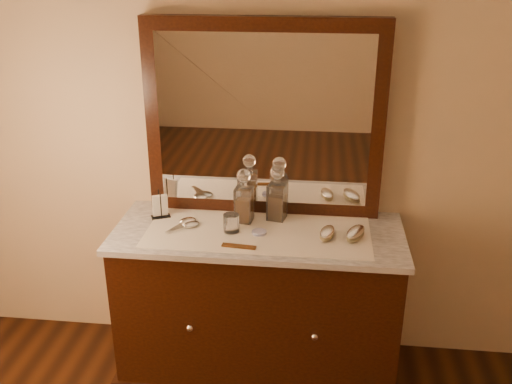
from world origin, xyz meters
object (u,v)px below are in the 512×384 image
pin_dish (259,232)px  comb (239,246)px  hand_mirror_inner (188,225)px  mirror_frame (264,120)px  brush_far (355,234)px  dresser_cabinet (258,306)px  brush_near (327,233)px  napkin_rack (160,207)px  decanter_left (244,201)px  decanter_right (277,198)px  hand_mirror_outer (185,222)px

pin_dish → comb: (-0.08, -0.15, -0.00)m
comb → hand_mirror_inner: bearing=152.6°
mirror_frame → brush_far: mirror_frame is taller
pin_dish → brush_far: bearing=0.9°
dresser_cabinet → mirror_frame: size_ratio=1.17×
brush_near → pin_dish: bearing=179.9°
pin_dish → hand_mirror_inner: hand_mirror_inner is taller
brush_near → brush_far: bearing=3.3°
napkin_rack → decanter_left: 0.44m
comb → decanter_right: decanter_right is taller
dresser_cabinet → hand_mirror_inner: hand_mirror_inner is taller
comb → hand_mirror_outer: bearing=150.1°
comb → brush_far: 0.57m
mirror_frame → brush_near: size_ratio=7.63×
brush_near → decanter_left: bearing=162.6°
pin_dish → hand_mirror_inner: (-0.36, 0.03, 0.00)m
comb → hand_mirror_outer: size_ratio=0.81×
comb → hand_mirror_inner: 0.34m
napkin_rack → brush_far: bearing=-7.2°
dresser_cabinet → napkin_rack: napkin_rack is taller
brush_far → hand_mirror_inner: 0.83m
napkin_rack → decanter_left: bearing=-0.3°
dresser_cabinet → brush_far: brush_far is taller
napkin_rack → hand_mirror_outer: bearing=-24.9°
pin_dish → decanter_left: bearing=125.0°
hand_mirror_outer → hand_mirror_inner: 0.04m
hand_mirror_outer → napkin_rack: bearing=155.1°
pin_dish → brush_near: 0.33m
comb → hand_mirror_inner: (-0.28, 0.18, 0.00)m
pin_dish → comb: size_ratio=0.45×
mirror_frame → pin_dish: mirror_frame is taller
hand_mirror_inner → pin_dish: bearing=-5.2°
dresser_cabinet → mirror_frame: 0.97m
decanter_right → brush_far: size_ratio=1.65×
pin_dish → napkin_rack: size_ratio=0.50×
pin_dish → decanter_left: 0.19m
napkin_rack → pin_dish: bearing=-14.2°
mirror_frame → comb: bearing=-99.2°
mirror_frame → decanter_right: bearing=-51.3°
hand_mirror_inner → hand_mirror_outer: bearing=122.2°
mirror_frame → hand_mirror_inner: 0.65m
brush_near → hand_mirror_outer: (-0.71, 0.07, -0.01)m
brush_near → hand_mirror_inner: 0.69m
dresser_cabinet → comb: comb is taller
dresser_cabinet → comb: size_ratio=8.65×
brush_far → decanter_right: bearing=156.2°
comb → brush_near: size_ratio=1.03×
hand_mirror_outer → hand_mirror_inner: size_ratio=1.17×
dresser_cabinet → pin_dish: 0.45m
decanter_right → pin_dish: bearing=-111.5°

